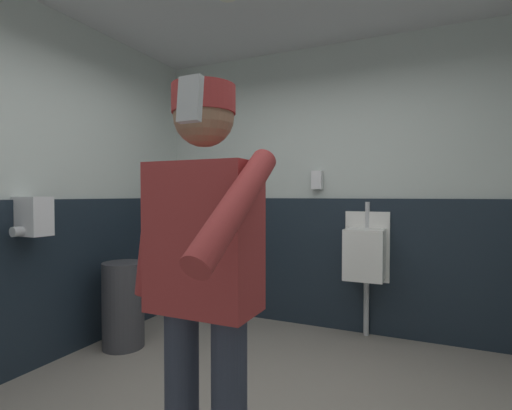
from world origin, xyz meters
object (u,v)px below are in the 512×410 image
Objects in this scene: cell_phone at (190,99)px; soap_dispenser at (317,180)px; trash_bin at (123,305)px; person at (203,265)px; hand_dryer at (32,217)px; urinal_solo at (365,253)px.

soap_dispenser is (-0.48, 2.88, -0.08)m from cell_phone.
soap_dispenser is (1.37, 1.17, 1.09)m from trash_bin.
person is 9.60× the size of soap_dispenser.
cell_phone is 0.15× the size of trash_bin.
person is at bearing -37.54° from trash_bin.
person is 6.17× the size of hand_dryer.
hand_dryer is at bearing -130.65° from soap_dispenser.
hand_dryer is at bearing 154.51° from cell_phone.
cell_phone is at bearing -26.90° from hand_dryer.
person is 2.37× the size of trash_bin.
cell_phone is at bearing -42.67° from trash_bin.
cell_phone is (-0.00, -2.76, 0.75)m from urinal_solo.
urinal_solo reaches higher than trash_bin.
urinal_solo is 0.84m from soap_dispenser.
person is 0.76m from cell_phone.
trash_bin is (-1.57, 1.21, -0.66)m from person.
hand_dryer reaches higher than trash_bin.
urinal_solo is 6.89× the size of soap_dispenser.
soap_dispenser is at bearing 49.35° from hand_dryer.
person reaches higher than soap_dispenser.
urinal_solo is 2.86m from cell_phone.
person is at bearing -16.97° from hand_dryer.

